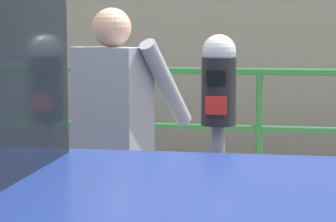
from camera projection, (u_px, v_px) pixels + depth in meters
parking_meter at (218, 115)px, 3.36m from camera, size 0.17×0.18×1.44m
pedestrian_at_meter at (114, 135)px, 3.71m from camera, size 0.69×0.43×1.58m
background_railing at (259, 104)px, 5.91m from camera, size 24.06×0.06×1.13m
backdrop_wall at (272, 9)px, 8.20m from camera, size 32.00×0.50×3.69m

